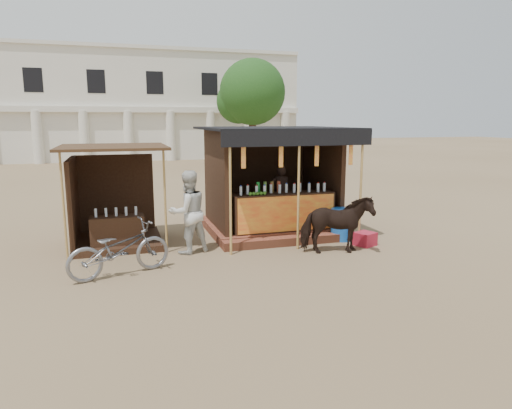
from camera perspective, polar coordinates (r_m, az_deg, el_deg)
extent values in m
plane|color=#846B4C|center=(9.02, 3.01, -8.68)|extent=(120.00, 120.00, 0.00)
cube|color=brown|center=(12.48, 1.84, -2.70)|extent=(3.40, 2.80, 0.22)
cube|color=brown|center=(11.07, 4.44, -4.50)|extent=(3.40, 0.35, 0.20)
cube|color=#342013|center=(11.48, 3.39, -0.89)|extent=(2.60, 0.55, 0.95)
cube|color=red|center=(11.22, 3.89, -1.17)|extent=(2.50, 0.02, 0.88)
cube|color=#342013|center=(13.42, 0.14, 4.13)|extent=(3.00, 0.12, 2.50)
cube|color=#342013|center=(11.84, -5.02, 3.24)|extent=(0.12, 2.50, 2.50)
cube|color=#342013|center=(12.80, 8.25, 3.71)|extent=(0.12, 2.50, 2.50)
cube|color=black|center=(11.96, 2.23, 9.49)|extent=(3.60, 3.60, 0.06)
cube|color=black|center=(10.30, 5.51, 8.29)|extent=(3.60, 0.06, 0.36)
cylinder|color=tan|center=(9.95, -3.22, 1.32)|extent=(0.06, 0.06, 2.75)
cylinder|color=tan|center=(10.45, 5.33, 1.73)|extent=(0.06, 0.06, 2.75)
cylinder|color=tan|center=(11.15, 12.97, 2.06)|extent=(0.06, 0.06, 2.75)
cube|color=red|center=(9.93, -1.58, 6.11)|extent=(0.10, 0.02, 0.55)
cube|color=red|center=(10.20, 3.15, 6.21)|extent=(0.10, 0.02, 0.55)
cube|color=red|center=(10.52, 7.61, 6.27)|extent=(0.10, 0.02, 0.55)
cube|color=red|center=(10.91, 11.78, 6.29)|extent=(0.10, 0.02, 0.55)
imported|color=black|center=(12.51, 3.09, 1.44)|extent=(0.67, 0.57, 1.54)
cube|color=#342013|center=(11.56, -16.83, -4.41)|extent=(2.00, 2.00, 0.15)
cube|color=#342013|center=(12.29, -17.11, 1.10)|extent=(1.90, 0.10, 2.10)
cube|color=#342013|center=(11.40, -21.86, 0.10)|extent=(0.10, 1.90, 2.10)
cube|color=#472D19|center=(11.11, -17.45, 6.88)|extent=(2.40, 2.40, 0.06)
cylinder|color=tan|center=(10.36, -22.91, -0.26)|extent=(0.05, 0.05, 2.35)
cylinder|color=tan|center=(10.35, -11.29, 0.36)|extent=(0.05, 0.05, 2.35)
cube|color=#342013|center=(11.00, -16.90, -3.42)|extent=(1.20, 0.50, 0.80)
imported|color=black|center=(10.33, 10.03, -2.52)|extent=(1.67, 0.99, 1.32)
imported|color=gray|center=(9.16, -16.71, -5.36)|extent=(2.12, 1.32, 1.05)
imported|color=silver|center=(10.30, -8.47, -0.95)|extent=(1.08, 0.95, 1.87)
cylinder|color=blue|center=(11.60, 10.69, -2.45)|extent=(0.60, 0.60, 0.79)
cube|color=#A41B2E|center=(11.25, 13.48, -4.20)|extent=(0.57, 0.56, 0.32)
cube|color=#1B7C37|center=(12.24, 10.07, -2.69)|extent=(0.67, 0.50, 0.40)
cube|color=white|center=(12.19, 10.11, -1.64)|extent=(0.69, 0.52, 0.06)
cube|color=silver|center=(38.02, -15.95, 11.69)|extent=(26.00, 7.00, 8.00)
cube|color=silver|center=(34.41, -15.78, 11.36)|extent=(26.00, 0.50, 0.40)
cube|color=silver|center=(34.88, -16.16, 18.51)|extent=(26.00, 0.30, 0.25)
cylinder|color=silver|center=(34.78, -25.63, 7.59)|extent=(0.70, 0.70, 3.60)
cylinder|color=silver|center=(34.47, -20.65, 7.92)|extent=(0.70, 0.70, 3.60)
cylinder|color=silver|center=(34.43, -15.62, 8.20)|extent=(0.70, 0.70, 3.60)
cylinder|color=silver|center=(34.64, -10.61, 8.42)|extent=(0.70, 0.70, 3.60)
cylinder|color=silver|center=(35.11, -5.69, 8.57)|extent=(0.70, 0.70, 3.60)
cylinder|color=silver|center=(35.82, -0.92, 8.66)|extent=(0.70, 0.70, 3.60)
cylinder|color=silver|center=(36.77, 3.63, 8.69)|extent=(0.70, 0.70, 3.60)
cylinder|color=#382314|center=(31.31, -0.44, 8.76)|extent=(0.50, 0.50, 4.00)
sphere|color=#25511B|center=(31.35, -0.45, 13.88)|extent=(4.40, 4.40, 4.40)
sphere|color=#25511B|center=(31.68, -2.19, 12.75)|extent=(2.99, 2.99, 2.99)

